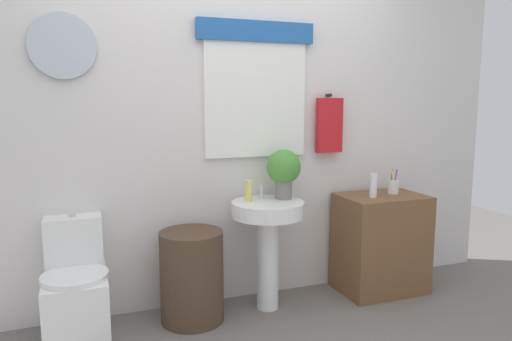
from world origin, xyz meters
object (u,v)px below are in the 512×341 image
(soap_bottle, at_px, (249,191))
(toothbrush_cup, at_px, (393,187))
(wooden_cabinet, at_px, (380,243))
(toilet, at_px, (76,292))
(laundry_hamper, at_px, (192,276))
(lotion_bottle, at_px, (373,186))
(pedestal_sink, at_px, (268,229))
(potted_plant, at_px, (284,169))

(soap_bottle, relative_size, toothbrush_cup, 0.78)
(wooden_cabinet, distance_m, toothbrush_cup, 0.43)
(toilet, height_order, soap_bottle, soap_bottle)
(laundry_hamper, distance_m, soap_bottle, 0.67)
(toilet, distance_m, toothbrush_cup, 2.31)
(lotion_bottle, bearing_deg, toilet, 177.97)
(pedestal_sink, relative_size, lotion_bottle, 4.36)
(soap_bottle, height_order, toothbrush_cup, toothbrush_cup)
(toilet, height_order, toothbrush_cup, toothbrush_cup)
(pedestal_sink, height_order, potted_plant, potted_plant)
(toilet, distance_m, wooden_cabinet, 2.15)
(laundry_hamper, xyz_separation_m, toothbrush_cup, (1.55, 0.02, 0.49))
(pedestal_sink, relative_size, potted_plant, 2.19)
(toilet, bearing_deg, potted_plant, 1.17)
(laundry_hamper, relative_size, wooden_cabinet, 0.81)
(potted_plant, height_order, toothbrush_cup, potted_plant)
(potted_plant, distance_m, toothbrush_cup, 0.90)
(potted_plant, height_order, lotion_bottle, potted_plant)
(laundry_hamper, bearing_deg, toilet, 177.39)
(toilet, xyz_separation_m, pedestal_sink, (1.23, -0.03, 0.28))
(soap_bottle, bearing_deg, laundry_hamper, -173.03)
(laundry_hamper, bearing_deg, wooden_cabinet, 0.00)
(soap_bottle, distance_m, lotion_bottle, 0.93)
(pedestal_sink, bearing_deg, soap_bottle, 157.38)
(laundry_hamper, xyz_separation_m, pedestal_sink, (0.53, 0.00, 0.26))
(pedestal_sink, relative_size, wooden_cabinet, 1.03)
(lotion_bottle, bearing_deg, potted_plant, 171.42)
(laundry_hamper, distance_m, wooden_cabinet, 1.44)
(lotion_bottle, distance_m, toothbrush_cup, 0.23)
(soap_bottle, relative_size, potted_plant, 0.42)
(pedestal_sink, distance_m, lotion_bottle, 0.84)
(toilet, relative_size, pedestal_sink, 0.98)
(potted_plant, relative_size, lotion_bottle, 1.99)
(soap_bottle, bearing_deg, potted_plant, 2.20)
(laundry_hamper, relative_size, lotion_bottle, 3.46)
(soap_bottle, distance_m, toothbrush_cup, 1.14)
(wooden_cabinet, bearing_deg, lotion_bottle, -159.77)
(soap_bottle, bearing_deg, pedestal_sink, -22.62)
(wooden_cabinet, distance_m, lotion_bottle, 0.47)
(toilet, bearing_deg, lotion_bottle, -2.03)
(toothbrush_cup, bearing_deg, wooden_cabinet, -169.43)
(wooden_cabinet, bearing_deg, potted_plant, 175.55)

